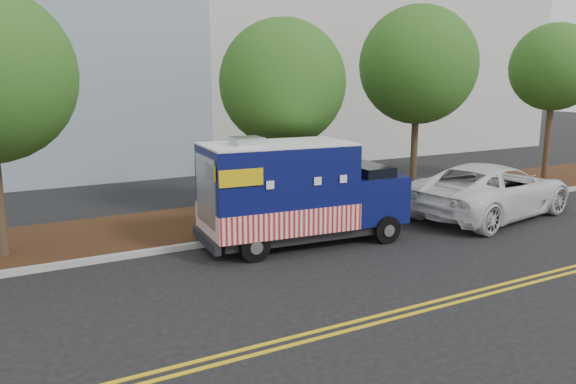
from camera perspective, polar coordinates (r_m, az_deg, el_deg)
ground at (r=15.18m, az=2.08°, el=-5.62°), size 120.00×120.00×0.00m
curb at (r=16.32m, az=-0.44°, el=-4.09°), size 120.00×0.18×0.15m
mulch_strip at (r=18.14m, az=-3.60°, el=-2.51°), size 120.00×4.00×0.15m
centerline_near at (r=11.81m, az=13.44°, el=-11.07°), size 120.00×0.10×0.01m
centerline_far at (r=11.65m, az=14.28°, el=-11.45°), size 120.00×0.10×0.01m
tree_b at (r=17.96m, az=-0.56°, el=11.00°), size 4.01×4.01×6.31m
tree_c at (r=21.76m, az=13.06°, el=12.43°), size 4.35×4.35×7.09m
tree_d at (r=26.40m, az=25.43°, el=11.35°), size 3.62×3.62×6.70m
sign_post at (r=15.57m, az=-9.13°, el=-0.75°), size 0.06×0.06×2.40m
food_truck at (r=15.11m, az=0.65°, el=-0.37°), size 5.85×2.60×3.00m
white_car at (r=19.47m, az=19.96°, el=0.19°), size 6.68×3.95×1.74m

